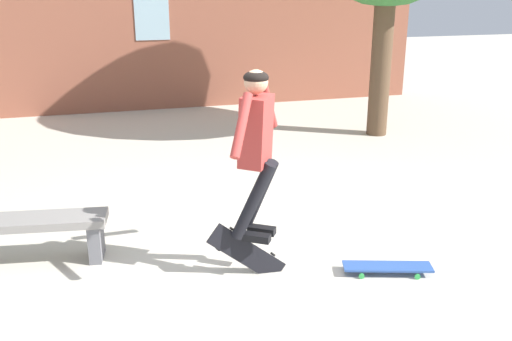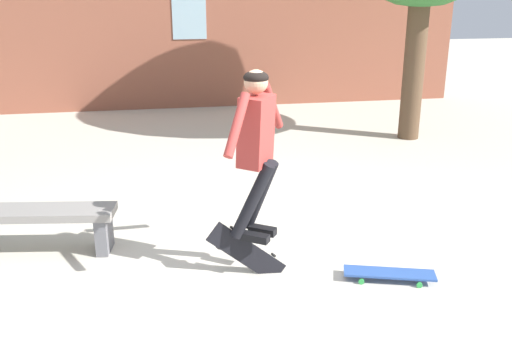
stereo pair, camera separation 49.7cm
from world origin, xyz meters
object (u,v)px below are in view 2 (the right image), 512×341
park_bench (24,220)px  skateboard_flipping (246,253)px  skater (256,140)px  skateboard_resting (389,273)px

park_bench → skateboard_flipping: bearing=-13.3°
park_bench → skateboard_flipping: (2.14, -0.84, -0.13)m
skater → skateboard_flipping: bearing=-139.3°
skater → skateboard_flipping: (-0.10, -0.01, -1.09)m
park_bench → skater: skater is taller
skater → skateboard_flipping: 1.10m
skater → skateboard_resting: 1.75m
skater → skateboard_resting: size_ratio=1.82×
skateboard_resting → skateboard_flipping: bearing=-178.7°
skater → skateboard_flipping: skater is taller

